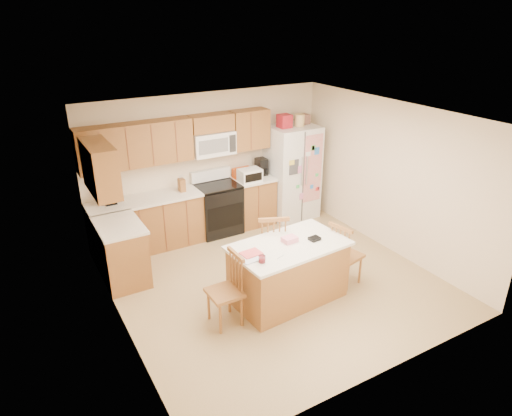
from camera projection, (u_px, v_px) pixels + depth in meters
ground at (273, 280)px, 6.94m from camera, size 4.50×4.50×0.00m
room_shell at (275, 192)px, 6.36m from camera, size 4.60×4.60×2.52m
cabinetry at (167, 198)px, 7.55m from camera, size 3.36×1.56×2.15m
stove at (218, 208)px, 8.29m from camera, size 0.76×0.65×1.13m
refrigerator at (292, 171)px, 8.78m from camera, size 0.90×0.79×2.04m
island at (288, 271)px, 6.33m from camera, size 1.65×1.04×0.96m
windsor_chair_left at (226, 291)px, 5.83m from camera, size 0.41×0.43×0.99m
windsor_chair_back at (272, 248)px, 6.79m from camera, size 0.61×0.60×1.09m
windsor_chair_right at (345, 255)px, 6.69m from camera, size 0.49×0.51×0.99m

